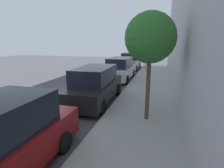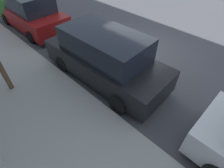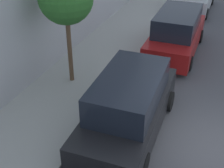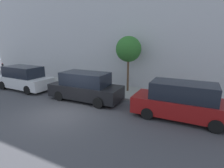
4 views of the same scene
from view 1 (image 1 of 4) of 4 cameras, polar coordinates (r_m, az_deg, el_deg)
The scene contains 8 objects.
ground_plane at distance 10.67m, azimuth -17.67°, elevation -4.43°, with size 60.00×60.00×0.00m, color #424247.
sidewalk at distance 9.01m, azimuth 10.40°, elevation -6.77°, with size 3.06×32.00×0.15m.
parked_minivan_third at distance 9.44m, azimuth -5.54°, elevation -0.33°, with size 2.04×4.95×1.90m.
parked_minivan_fourth at distance 15.18m, azimuth 2.62°, elevation 4.89°, with size 2.02×4.92×1.90m.
parked_suv_fifth at distance 21.25m, azimuth 5.98°, elevation 7.26°, with size 2.08×4.80×1.98m.
parking_meter_far at distance 20.11m, azimuth 10.58°, elevation 7.18°, with size 0.11×0.15×1.51m.
street_tree at distance 6.70m, azimuth 12.37°, elevation 14.39°, with size 1.87×1.87×4.10m.
fire_hydrant at distance 24.25m, azimuth 11.19°, elevation 6.78°, with size 0.20×0.20×0.69m.
Camera 1 is at (5.71, -8.45, 3.13)m, focal length 28.00 mm.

